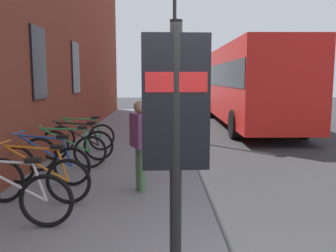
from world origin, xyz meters
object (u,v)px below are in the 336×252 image
at_px(bicycle_by_door, 36,179).
at_px(bicycle_under_window, 77,144).
at_px(city_bus, 248,82).
at_px(bicycle_mid_rack, 82,137).
at_px(street_lamp, 175,38).
at_px(bicycle_leaning_wall, 7,199).
at_px(pedestrian_near_bus, 140,137).
at_px(bicycle_far_end, 65,152).
at_px(transit_info_sign, 176,121).
at_px(bicycle_nearest_sign, 45,164).

bearing_deg(bicycle_by_door, bicycle_under_window, 0.82).
relative_size(bicycle_by_door, city_bus, 0.17).
xyz_separation_m(bicycle_under_window, city_bus, (7.05, -5.76, 1.41)).
height_order(bicycle_mid_rack, street_lamp, street_lamp).
relative_size(bicycle_by_door, street_lamp, 0.32).
height_order(bicycle_leaning_wall, pedestrian_near_bus, pedestrian_near_bus).
distance_m(bicycle_leaning_wall, bicycle_under_window, 3.89).
relative_size(bicycle_mid_rack, city_bus, 0.16).
bearing_deg(city_bus, bicycle_far_end, 143.82).
height_order(bicycle_by_door, street_lamp, street_lamp).
bearing_deg(street_lamp, pedestrian_near_bus, 172.22).
bearing_deg(street_lamp, bicycle_far_end, 150.95).
distance_m(bicycle_leaning_wall, city_bus, 12.45).
relative_size(bicycle_by_door, bicycle_mid_rack, 1.04).
bearing_deg(bicycle_by_door, transit_info_sign, -141.22).
distance_m(bicycle_mid_rack, city_bus, 8.52).
height_order(bicycle_by_door, bicycle_nearest_sign, same).
bearing_deg(city_bus, bicycle_mid_rack, 135.78).
distance_m(bicycle_by_door, street_lamp, 7.57).
bearing_deg(transit_info_sign, bicycle_under_window, 20.90).
height_order(bicycle_leaning_wall, city_bus, city_bus).
distance_m(city_bus, pedestrian_near_bus, 10.32).
height_order(bicycle_under_window, pedestrian_near_bus, pedestrian_near_bus).
height_order(bicycle_leaning_wall, bicycle_under_window, same).
height_order(bicycle_by_door, bicycle_under_window, same).
relative_size(transit_info_sign, city_bus, 0.23).
bearing_deg(bicycle_mid_rack, bicycle_nearest_sign, 179.31).
relative_size(bicycle_leaning_wall, bicycle_mid_rack, 1.04).
bearing_deg(bicycle_mid_rack, street_lamp, -44.65).
bearing_deg(bicycle_far_end, pedestrian_near_bus, -131.66).
height_order(bicycle_far_end, pedestrian_near_bus, pedestrian_near_bus).
xyz_separation_m(bicycle_far_end, bicycle_mid_rack, (1.91, 0.06, 0.00)).
distance_m(bicycle_leaning_wall, bicycle_nearest_sign, 1.92).
xyz_separation_m(bicycle_nearest_sign, pedestrian_near_bus, (-0.40, -1.77, 0.57)).
bearing_deg(bicycle_nearest_sign, bicycle_leaning_wall, -176.46).
distance_m(bicycle_leaning_wall, bicycle_by_door, 0.93).
bearing_deg(bicycle_under_window, bicycle_far_end, 177.42).
bearing_deg(bicycle_far_end, bicycle_leaning_wall, -179.55).
bearing_deg(bicycle_by_door, bicycle_leaning_wall, 176.39).
bearing_deg(transit_info_sign, street_lamp, -2.15).
bearing_deg(street_lamp, bicycle_by_door, 159.84).
bearing_deg(bicycle_by_door, city_bus, -29.73).
distance_m(bicycle_by_door, bicycle_far_end, 2.09).
bearing_deg(street_lamp, bicycle_nearest_sign, 155.10).
relative_size(bicycle_mid_rack, pedestrian_near_bus, 1.09).
bearing_deg(bicycle_leaning_wall, pedestrian_near_bus, -47.53).
bearing_deg(bicycle_leaning_wall, bicycle_mid_rack, 0.96).
bearing_deg(bicycle_far_end, bicycle_by_door, -177.75).
bearing_deg(bicycle_nearest_sign, city_bus, -33.17).
bearing_deg(pedestrian_near_bus, bicycle_by_door, 110.27).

